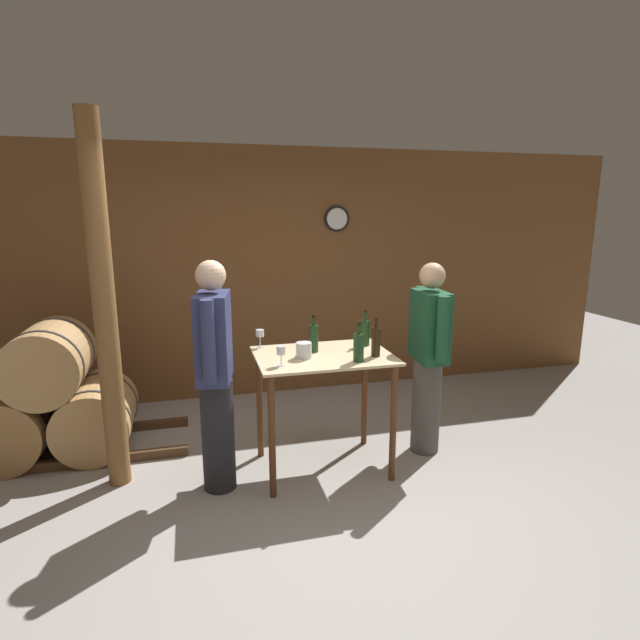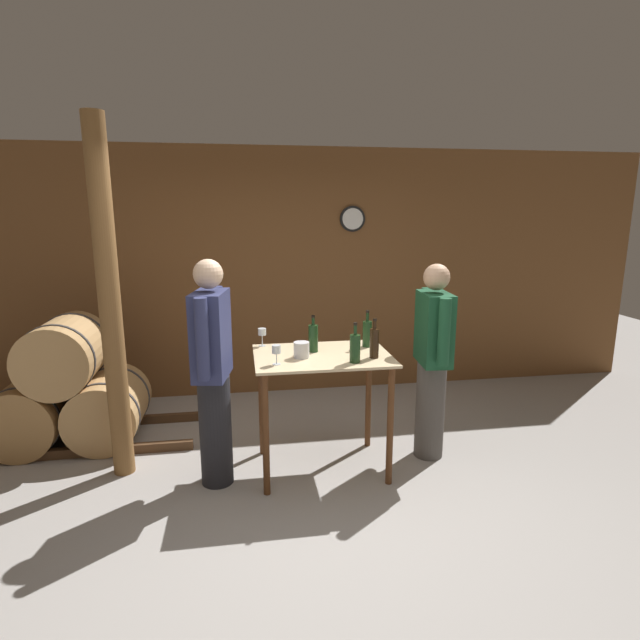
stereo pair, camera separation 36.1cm
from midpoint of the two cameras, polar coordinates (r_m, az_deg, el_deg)
ground_plane at (r=3.68m, az=3.02°, el=-21.06°), size 14.00×14.00×0.00m
back_wall at (r=5.53m, az=-2.14°, el=5.31°), size 8.40×0.08×2.70m
barrel_rack at (r=4.86m, az=-24.85°, el=-7.56°), size 2.13×0.77×1.14m
tasting_table at (r=3.89m, az=2.91°, el=-6.61°), size 1.04×0.76×0.95m
wooden_post at (r=3.92m, az=-20.51°, el=1.62°), size 0.16×0.16×2.70m
wine_bottle_far_left at (r=3.88m, az=1.89°, el=-2.05°), size 0.07×0.07×0.29m
wine_bottle_left at (r=3.63m, az=6.88°, el=-3.19°), size 0.08×0.08×0.30m
wine_bottle_center at (r=3.76m, az=8.98°, el=-2.57°), size 0.07×0.07×0.30m
wine_bottle_right at (r=4.07m, az=7.96°, el=-1.51°), size 0.08×0.08×0.30m
wine_glass_near_left at (r=4.05m, az=-4.12°, el=-1.48°), size 0.07×0.07×0.15m
wine_glass_near_center at (r=3.56m, az=-2.12°, el=-3.51°), size 0.06×0.06×0.14m
ice_bucket at (r=3.74m, az=0.64°, el=-3.47°), size 0.12×0.12×0.12m
person_host at (r=3.69m, az=-9.44°, el=-5.61°), size 0.29×0.58×1.70m
person_visitor_with_scarf at (r=4.21m, az=15.17°, el=-4.24°), size 0.25×0.59×1.62m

